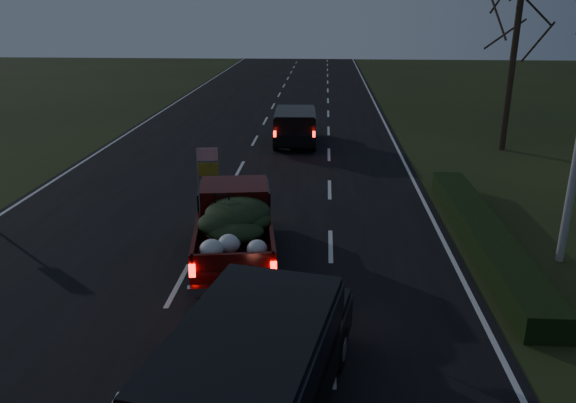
# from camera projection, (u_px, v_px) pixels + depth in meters

# --- Properties ---
(ground) EXTENTS (120.00, 120.00, 0.00)m
(ground) POSITION_uv_depth(u_px,v_px,m) (178.00, 285.00, 13.20)
(ground) COLOR black
(ground) RESTS_ON ground
(road_asphalt) EXTENTS (14.00, 120.00, 0.02)m
(road_asphalt) POSITION_uv_depth(u_px,v_px,m) (178.00, 285.00, 13.20)
(road_asphalt) COLOR black
(road_asphalt) RESTS_ON ground
(hedge_row) EXTENTS (1.00, 10.00, 0.60)m
(hedge_row) POSITION_uv_depth(u_px,v_px,m) (483.00, 233.00, 15.46)
(hedge_row) COLOR black
(hedge_row) RESTS_ON ground
(bare_tree_far) EXTENTS (3.60, 3.60, 7.00)m
(bare_tree_far) POSITION_uv_depth(u_px,v_px,m) (517.00, 31.00, 23.97)
(bare_tree_far) COLOR black
(bare_tree_far) RESTS_ON ground
(pickup_truck) EXTENTS (2.59, 5.22, 2.62)m
(pickup_truck) POSITION_uv_depth(u_px,v_px,m) (235.00, 222.00, 14.39)
(pickup_truck) COLOR #3B0908
(pickup_truck) RESTS_ON ground
(lead_suv) EXTENTS (2.06, 4.62, 1.31)m
(lead_suv) POSITION_uv_depth(u_px,v_px,m) (295.00, 123.00, 26.42)
(lead_suv) COLOR black
(lead_suv) RESTS_ON ground
(rear_suv) EXTENTS (3.19, 5.56, 1.50)m
(rear_suv) POSITION_uv_depth(u_px,v_px,m) (252.00, 364.00, 8.41)
(rear_suv) COLOR black
(rear_suv) RESTS_ON ground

